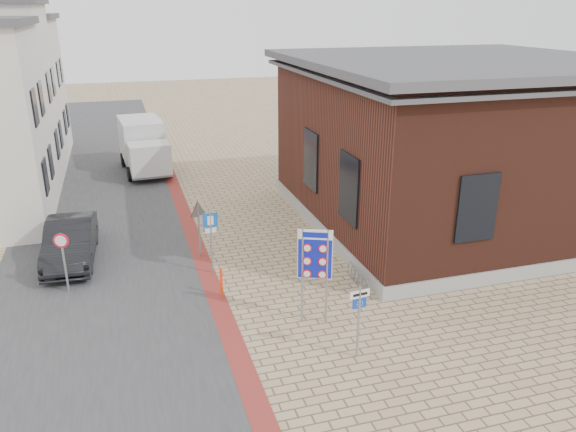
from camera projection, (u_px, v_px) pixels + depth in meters
ground at (303, 333)px, 15.90m from camera, size 120.00×120.00×0.00m
road_strip at (103, 193)px, 27.84m from camera, size 7.00×60.00×0.02m
curb_strip at (187, 219)px, 24.31m from camera, size 0.60×40.00×0.02m
brick_building at (455, 139)px, 23.40m from camera, size 13.00×13.00×6.80m
bike_rack at (358, 278)px, 18.50m from camera, size 0.08×1.80×0.60m
sedan at (70, 241)px, 20.18m from camera, size 1.80×4.65×1.51m
box_truck at (144, 146)px, 31.05m from camera, size 2.62×5.52×2.81m
border_sign at (315, 256)px, 15.75m from camera, size 0.93×0.43×2.90m
essen_sign at (359, 312)px, 14.36m from camera, size 0.56×0.10×2.08m
parking_sign at (211, 232)px, 18.90m from camera, size 0.50×0.07×2.29m
yield_sign at (198, 216)px, 20.17m from camera, size 0.71×0.37×2.12m
speed_sign at (63, 254)px, 17.69m from camera, size 0.48×0.16×2.06m
bollard at (221, 282)px, 17.75m from camera, size 0.11×0.11×0.98m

